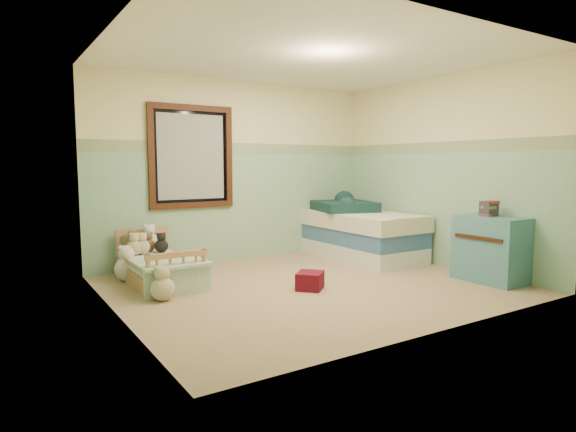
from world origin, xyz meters
TOP-DOWN VIEW (x-y plane):
  - floor at (0.00, 0.00)m, footprint 4.20×3.60m
  - ceiling at (0.00, 0.00)m, footprint 4.20×3.60m
  - wall_back at (0.00, 1.80)m, footprint 4.20×0.04m
  - wall_front at (0.00, -1.80)m, footprint 4.20×0.04m
  - wall_left at (-2.10, 0.00)m, footprint 0.04×3.60m
  - wall_right at (2.10, 0.00)m, footprint 0.04×3.60m
  - wainscot_mint at (0.00, 1.79)m, footprint 4.20×0.01m
  - border_strip at (0.00, 1.79)m, footprint 4.20×0.01m
  - window_frame at (-0.70, 1.76)m, footprint 1.16×0.06m
  - window_blinds at (-0.70, 1.77)m, footprint 0.92×0.01m
  - toddler_bed_frame at (-1.41, 1.05)m, footprint 0.66×1.32m
  - toddler_mattress at (-1.41, 1.05)m, footprint 0.60×1.26m
  - patchwork_quilt at (-1.41, 0.64)m, footprint 0.71×0.66m
  - plush_bed_brown at (-1.56, 1.55)m, footprint 0.18×0.18m
  - plush_bed_white at (-1.36, 1.55)m, footprint 0.22×0.22m
  - plush_bed_tan at (-1.51, 1.33)m, footprint 0.18×0.18m
  - plush_bed_dark at (-1.28, 1.33)m, footprint 0.16×0.16m
  - plush_floor_cream at (-1.70, 1.30)m, footprint 0.29×0.29m
  - plush_floor_tan at (-1.61, 0.28)m, footprint 0.24×0.24m
  - twin_bed_frame at (1.55, 0.97)m, footprint 0.93×1.86m
  - twin_boxspring at (1.55, 0.97)m, footprint 0.93×1.86m
  - twin_mattress at (1.55, 0.97)m, footprint 0.97×1.90m
  - teal_blanket at (1.50, 1.27)m, footprint 0.98×1.02m
  - dresser at (1.85, -0.96)m, footprint 0.47×0.76m
  - book_stack at (1.85, -0.92)m, footprint 0.18×0.14m
  - red_pillow at (-0.11, -0.14)m, footprint 0.40×0.40m
  - floor_book at (0.24, 0.41)m, footprint 0.36×0.34m
  - extra_plush_0 at (-1.39, 1.48)m, footprint 0.16×0.16m
  - extra_plush_1 at (-1.60, 1.33)m, footprint 0.18×0.18m

SIDE VIEW (x-z plane):
  - floor at x=0.00m, z-range -0.02..0.00m
  - floor_book at x=0.24m, z-range 0.00..0.03m
  - toddler_bed_frame at x=-1.41m, z-range 0.00..0.17m
  - red_pillow at x=-0.11m, z-range 0.00..0.19m
  - twin_bed_frame at x=1.55m, z-range 0.00..0.22m
  - plush_floor_tan at x=-1.61m, z-range 0.00..0.24m
  - plush_floor_cream at x=-1.70m, z-range 0.00..0.29m
  - toddler_mattress at x=-1.41m, z-range 0.17..0.29m
  - patchwork_quilt at x=-1.41m, z-range 0.29..0.32m
  - twin_boxspring at x=1.55m, z-range 0.22..0.44m
  - extra_plush_0 at x=-1.39m, z-range 0.29..0.45m
  - plush_bed_dark at x=-1.28m, z-range 0.29..0.45m
  - dresser at x=1.85m, z-range 0.00..0.76m
  - plush_bed_tan at x=-1.51m, z-range 0.29..0.47m
  - plush_bed_brown at x=-1.56m, z-range 0.29..0.47m
  - extra_plush_1 at x=-1.60m, z-range 0.29..0.47m
  - plush_bed_white at x=-1.36m, z-range 0.29..0.51m
  - twin_mattress at x=1.55m, z-range 0.44..0.66m
  - teal_blanket at x=1.50m, z-range 0.66..0.80m
  - wainscot_mint at x=0.00m, z-range 0.00..1.50m
  - book_stack at x=1.85m, z-range 0.76..0.93m
  - wall_back at x=0.00m, z-range 0.00..2.50m
  - wall_front at x=0.00m, z-range 0.00..2.50m
  - wall_left at x=-2.10m, z-range 0.00..2.50m
  - wall_right at x=2.10m, z-range 0.00..2.50m
  - window_blinds at x=-0.70m, z-range 0.89..2.01m
  - window_frame at x=-0.70m, z-range 0.77..2.13m
  - border_strip at x=0.00m, z-range 1.50..1.65m
  - ceiling at x=0.00m, z-range 2.50..2.52m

